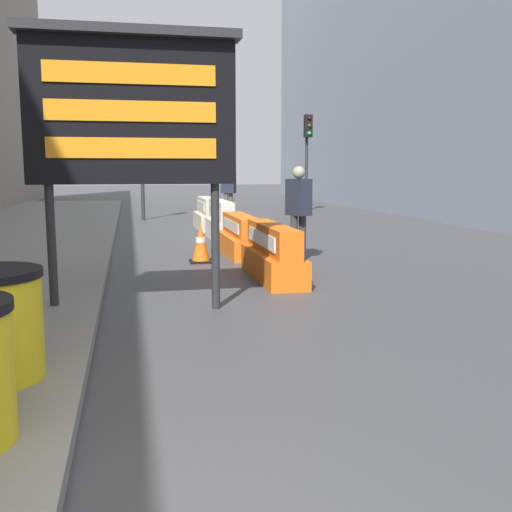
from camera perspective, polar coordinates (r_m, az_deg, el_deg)
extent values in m
cylinder|color=#28282B|center=(7.09, -18.86, 0.43)|extent=(0.10, 0.10, 1.49)
cylinder|color=#28282B|center=(7.11, -3.88, 0.87)|extent=(0.10, 0.10, 1.49)
cube|color=black|center=(7.00, -11.73, 13.28)|extent=(2.31, 0.24, 1.60)
cube|color=#28282B|center=(7.06, -11.95, 20.20)|extent=(2.43, 0.34, 0.10)
cube|color=orange|center=(6.92, -11.83, 16.67)|extent=(1.85, 0.02, 0.22)
cube|color=orange|center=(6.88, -11.73, 13.37)|extent=(1.85, 0.02, 0.22)
cube|color=orange|center=(6.85, -11.63, 10.05)|extent=(1.85, 0.02, 0.22)
cube|color=orange|center=(9.11, 1.59, -0.89)|extent=(0.56, 2.19, 0.41)
cube|color=orange|center=(9.05, 1.60, 1.70)|extent=(0.34, 2.19, 0.41)
cube|color=white|center=(9.01, 0.48, 1.68)|extent=(0.02, 1.76, 0.21)
cube|color=orange|center=(11.66, -1.44, 1.07)|extent=(0.64, 2.11, 0.38)
cube|color=orange|center=(11.62, -1.45, 2.95)|extent=(0.38, 2.11, 0.38)
cube|color=white|center=(11.58, -2.44, 2.93)|extent=(0.02, 1.69, 0.19)
cube|color=silver|center=(14.14, -3.32, 2.49)|extent=(0.52, 1.96, 0.46)
cube|color=silver|center=(14.10, -3.33, 4.35)|extent=(0.31, 1.96, 0.46)
cube|color=white|center=(14.07, -4.01, 4.34)|extent=(0.02, 1.57, 0.23)
cube|color=beige|center=(16.62, -4.63, 3.31)|extent=(0.60, 2.02, 0.44)
cube|color=beige|center=(16.59, -4.64, 4.81)|extent=(0.36, 2.02, 0.44)
cube|color=white|center=(16.57, -5.30, 4.79)|extent=(0.02, 1.62, 0.22)
cube|color=black|center=(10.75, -5.26, -0.51)|extent=(0.39, 0.39, 0.04)
cone|color=orange|center=(10.70, -5.28, 1.35)|extent=(0.32, 0.32, 0.66)
cylinder|color=white|center=(10.70, -5.29, 1.53)|extent=(0.18, 0.18, 0.09)
cylinder|color=#2D2D30|center=(19.84, -10.81, 8.63)|extent=(0.12, 0.12, 3.64)
cube|color=black|center=(19.74, -10.91, 12.70)|extent=(0.28, 0.28, 0.84)
sphere|color=#360605|center=(19.61, -10.93, 13.55)|extent=(0.15, 0.15, 0.15)
sphere|color=#392C06|center=(19.59, -10.90, 12.73)|extent=(0.15, 0.15, 0.15)
sphere|color=green|center=(19.57, -10.88, 11.92)|extent=(0.15, 0.15, 0.15)
cylinder|color=#2D2D30|center=(23.35, 4.83, 8.73)|extent=(0.12, 0.12, 3.68)
cube|color=black|center=(23.25, 4.99, 12.23)|extent=(0.28, 0.28, 0.84)
sphere|color=#360605|center=(23.13, 5.11, 12.94)|extent=(0.15, 0.15, 0.15)
sphere|color=#392C06|center=(23.10, 5.10, 12.25)|extent=(0.15, 0.15, 0.15)
sphere|color=green|center=(23.09, 5.09, 11.56)|extent=(0.15, 0.15, 0.15)
cylinder|color=#333338|center=(10.87, 3.65, 1.70)|extent=(0.14, 0.14, 0.83)
cylinder|color=#333338|center=(10.92, 4.43, 1.72)|extent=(0.14, 0.14, 0.83)
cube|color=#232838|center=(10.83, 4.08, 5.60)|extent=(0.42, 0.52, 0.65)
sphere|color=#949D75|center=(10.82, 4.10, 7.93)|extent=(0.23, 0.23, 0.23)
cylinder|color=#514C42|center=(20.13, -2.85, 4.79)|extent=(0.14, 0.14, 0.85)
cylinder|color=#514C42|center=(20.16, -2.41, 4.80)|extent=(0.14, 0.14, 0.85)
cube|color=#232838|center=(20.11, -2.65, 6.95)|extent=(0.53, 0.46, 0.67)
sphere|color=gray|center=(20.11, -2.65, 8.24)|extent=(0.23, 0.23, 0.23)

